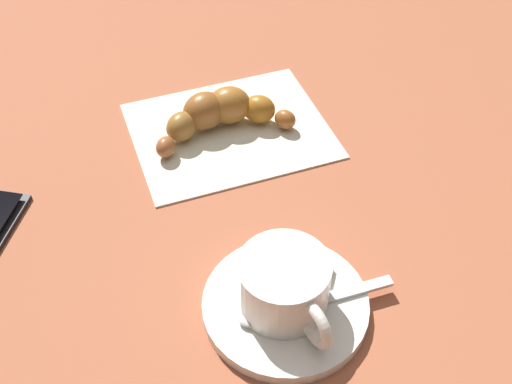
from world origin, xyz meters
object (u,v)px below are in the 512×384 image
object	(u,v)px
teaspoon	(294,307)
napkin	(231,130)
espresso_cup	(288,285)
saucer	(289,305)
croissant	(222,113)
sugar_packet	(292,269)

from	to	relation	value
teaspoon	napkin	bearing A→B (deg)	10.80
napkin	espresso_cup	bearing A→B (deg)	-170.13
saucer	napkin	size ratio (longest dim) A/B	0.67
espresso_cup	teaspoon	world-z (taller)	espresso_cup
napkin	croissant	xyz separation A→B (m)	(0.00, 0.01, 0.02)
saucer	croissant	xyz separation A→B (m)	(0.22, 0.05, 0.02)
espresso_cup	sugar_packet	xyz separation A→B (m)	(0.03, -0.01, -0.02)
saucer	croissant	distance (m)	0.23
saucer	espresso_cup	xyz separation A→B (m)	(-0.00, 0.00, 0.03)
saucer	espresso_cup	bearing A→B (deg)	137.71
saucer	napkin	world-z (taller)	saucer
sugar_packet	croissant	xyz separation A→B (m)	(0.19, 0.05, 0.01)
espresso_cup	sugar_packet	world-z (taller)	espresso_cup
espresso_cup	croissant	distance (m)	0.23
croissant	espresso_cup	bearing A→B (deg)	-168.24
teaspoon	saucer	bearing A→B (deg)	23.91
saucer	sugar_packet	distance (m)	0.03
saucer	teaspoon	xyz separation A→B (m)	(-0.01, -0.00, 0.01)
teaspoon	napkin	xyz separation A→B (m)	(0.22, 0.04, -0.01)
teaspoon	espresso_cup	bearing A→B (deg)	38.51
espresso_cup	teaspoon	size ratio (longest dim) A/B	0.72
sugar_packet	napkin	distance (m)	0.19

